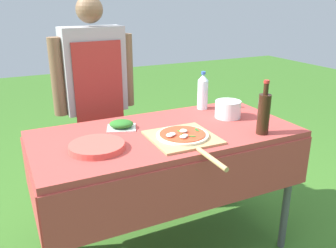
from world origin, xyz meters
TOP-DOWN VIEW (x-y plane):
  - ground_plane at (0.00, 0.00)m, footprint 12.00×12.00m
  - prep_table at (0.00, 0.00)m, footprint 1.48×0.73m
  - person_cook at (-0.21, 0.68)m, footprint 0.57×0.20m
  - pizza_on_peel at (0.03, -0.15)m, footprint 0.34×0.59m
  - oil_bottle at (0.46, -0.26)m, footprint 0.07×0.07m
  - water_bottle at (0.40, 0.28)m, footprint 0.07×0.07m
  - herb_container at (-0.21, 0.15)m, footprint 0.20×0.18m
  - mixing_tub at (0.45, 0.05)m, footprint 0.16×0.16m
  - plate_stack at (-0.41, -0.08)m, footprint 0.28×0.28m

SIDE VIEW (x-z plane):
  - ground_plane at x=0.00m, z-range 0.00..0.00m
  - prep_table at x=0.00m, z-range 0.31..1.10m
  - pizza_on_peel at x=0.03m, z-range 0.78..0.83m
  - plate_stack at x=-0.41m, z-range 0.79..0.82m
  - herb_container at x=-0.21m, z-range 0.79..0.84m
  - mixing_tub at x=0.45m, z-range 0.79..0.90m
  - person_cook at x=-0.21m, z-range 0.14..1.65m
  - water_bottle at x=0.40m, z-range 0.79..1.04m
  - oil_bottle at x=0.46m, z-range 0.76..1.06m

